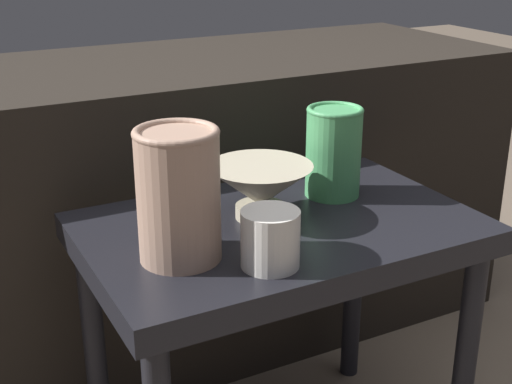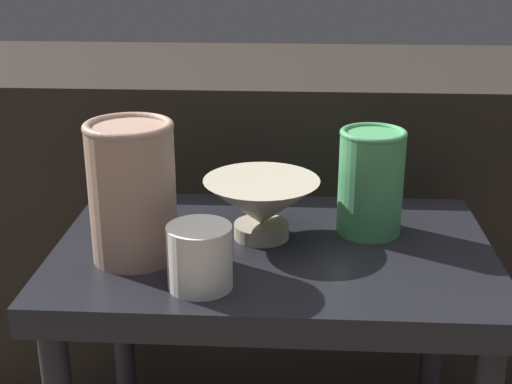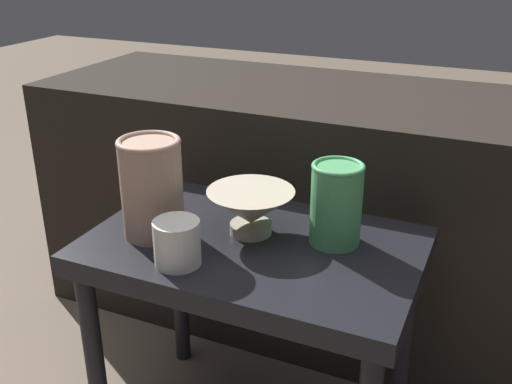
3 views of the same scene
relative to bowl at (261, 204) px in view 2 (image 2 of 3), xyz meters
name	(u,v)px [view 2 (image 2 of 3)]	position (x,y,z in m)	size (l,w,h in m)	color
table	(273,287)	(0.02, -0.03, -0.11)	(0.60, 0.39, 0.46)	black
couch_backdrop	(282,212)	(0.02, 0.46, -0.20)	(1.48, 0.50, 0.62)	black
bowl	(261,204)	(0.00, 0.00, 0.00)	(0.16, 0.16, 0.09)	#B2A88E
vase_textured_left	(132,190)	(-0.16, -0.07, 0.04)	(0.11, 0.11, 0.18)	tan
vase_colorful_right	(371,180)	(0.15, 0.03, 0.03)	(0.09, 0.09, 0.15)	#47995B
cup	(200,257)	(-0.07, -0.15, -0.01)	(0.08, 0.08, 0.08)	silver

